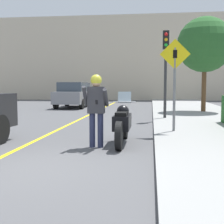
{
  "coord_description": "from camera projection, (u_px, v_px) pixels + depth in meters",
  "views": [
    {
      "loc": [
        2.51,
        -5.38,
        1.51
      ],
      "look_at": [
        1.49,
        2.69,
        0.8
      ],
      "focal_mm": 50.0,
      "sensor_mm": 36.0,
      "label": 1
    }
  ],
  "objects": [
    {
      "name": "ground_plane",
      "position": [
        14.0,
        167.0,
        5.76
      ],
      "size": [
        80.0,
        80.0,
        0.0
      ],
      "primitive_type": "plane",
      "color": "#4C4C4F"
    },
    {
      "name": "road_center_line",
      "position": [
        68.0,
        125.0,
        11.77
      ],
      "size": [
        0.12,
        36.0,
        0.01
      ],
      "color": "yellow",
      "rests_on": "ground"
    },
    {
      "name": "building_backdrop",
      "position": [
        126.0,
        58.0,
        31.1
      ],
      "size": [
        28.0,
        1.2,
        8.34
      ],
      "color": "beige",
      "rests_on": "ground"
    },
    {
      "name": "motorcycle",
      "position": [
        122.0,
        124.0,
        7.97
      ],
      "size": [
        0.62,
        2.31,
        1.33
      ],
      "color": "black",
      "rests_on": "ground"
    },
    {
      "name": "person_biker",
      "position": [
        96.0,
        103.0,
        7.46
      ],
      "size": [
        0.59,
        0.48,
        1.76
      ],
      "color": "#282D4C",
      "rests_on": "ground"
    },
    {
      "name": "crossing_sign",
      "position": [
        175.0,
        76.0,
        9.34
      ],
      "size": [
        0.91,
        0.08,
        2.76
      ],
      "color": "slate",
      "rests_on": "sidewalk_curb"
    },
    {
      "name": "traffic_light",
      "position": [
        166.0,
        58.0,
        13.06
      ],
      "size": [
        0.26,
        0.3,
        3.65
      ],
      "color": "#2D2D30",
      "rests_on": "sidewalk_curb"
    },
    {
      "name": "street_tree",
      "position": [
        205.0,
        45.0,
        16.24
      ],
      "size": [
        2.88,
        2.88,
        4.93
      ],
      "color": "brown",
      "rests_on": "sidewalk_curb"
    },
    {
      "name": "parked_car_grey",
      "position": [
        74.0,
        95.0,
        20.73
      ],
      "size": [
        1.88,
        4.2,
        1.68
      ],
      "color": "black",
      "rests_on": "ground"
    },
    {
      "name": "parked_car_silver",
      "position": [
        79.0,
        93.0,
        26.48
      ],
      "size": [
        1.88,
        4.2,
        1.68
      ],
      "color": "black",
      "rests_on": "ground"
    }
  ]
}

